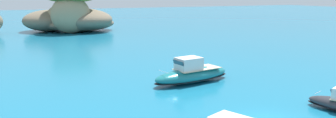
% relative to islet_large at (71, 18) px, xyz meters
% --- Properties ---
extents(islet_large, '(27.22, 23.96, 9.73)m').
position_rel_islet_large_xyz_m(islet_large, '(0.00, 0.00, 0.00)').
color(islet_large, '#9E8966').
rests_on(islet_large, ground).
extents(motorboat_teal, '(9.81, 4.14, 2.80)m').
position_rel_islet_large_xyz_m(motorboat_teal, '(2.84, -57.72, -2.39)').
color(motorboat_teal, '#19727A').
rests_on(motorboat_teal, ground).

